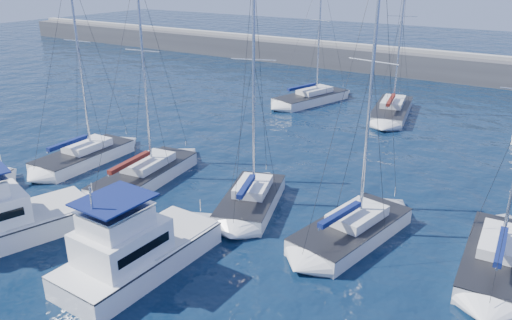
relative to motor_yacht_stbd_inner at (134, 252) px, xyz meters
The scene contains 10 objects.
ground 2.58m from the motor_yacht_stbd_inner, 68.05° to the left, with size 220.00×220.00×0.00m, color black.
breakwater 54.16m from the motor_yacht_stbd_inner, 89.08° to the left, with size 160.00×6.00×4.45m.
motor_yacht_stbd_inner is the anchor object (origin of this frame).
sailboat_mid_a 16.08m from the motor_yacht_stbd_inner, 148.80° to the left, with size 3.33×7.69×14.34m.
sailboat_mid_b 11.03m from the motor_yacht_stbd_inner, 131.83° to the left, with size 4.12×9.01×14.13m.
sailboat_mid_c 8.90m from the motor_yacht_stbd_inner, 83.58° to the left, with size 4.94×7.34×14.39m.
sailboat_mid_d 11.58m from the motor_yacht_stbd_inner, 48.75° to the left, with size 4.54×8.14×15.36m.
sailboat_mid_e 17.80m from the motor_yacht_stbd_inner, 33.66° to the left, with size 3.50×8.20×14.01m.
sailboat_back_a 34.10m from the motor_yacht_stbd_inner, 102.27° to the left, with size 5.46×9.42×13.70m.
sailboat_back_b 33.24m from the motor_yacht_stbd_inner, 87.07° to the left, with size 4.86×9.86×15.14m.
Camera 1 is at (15.20, -16.39, 14.00)m, focal length 35.00 mm.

